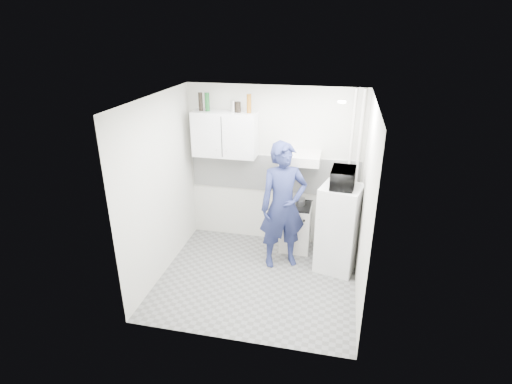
# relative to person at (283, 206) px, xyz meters

# --- Properties ---
(floor) EXTENTS (2.80, 2.80, 0.00)m
(floor) POSITION_rel_person_xyz_m (-0.28, -0.52, -0.97)
(floor) COLOR slate
(floor) RESTS_ON ground
(ceiling) EXTENTS (2.80, 2.80, 0.00)m
(ceiling) POSITION_rel_person_xyz_m (-0.28, -0.52, 1.63)
(ceiling) COLOR white
(ceiling) RESTS_ON wall_back
(wall_back) EXTENTS (2.80, 0.00, 2.80)m
(wall_back) POSITION_rel_person_xyz_m (-0.28, 0.73, 0.33)
(wall_back) COLOR silver
(wall_back) RESTS_ON floor
(wall_left) EXTENTS (0.00, 2.60, 2.60)m
(wall_left) POSITION_rel_person_xyz_m (-1.68, -0.52, 0.33)
(wall_left) COLOR silver
(wall_left) RESTS_ON floor
(wall_right) EXTENTS (0.00, 2.60, 2.60)m
(wall_right) POSITION_rel_person_xyz_m (1.12, -0.52, 0.33)
(wall_right) COLOR silver
(wall_right) RESTS_ON floor
(person) EXTENTS (0.84, 0.72, 1.94)m
(person) POSITION_rel_person_xyz_m (0.00, 0.00, 0.00)
(person) COLOR navy
(person) RESTS_ON floor
(stove) EXTENTS (0.47, 0.47, 0.75)m
(stove) POSITION_rel_person_xyz_m (0.15, 0.48, -0.59)
(stove) COLOR silver
(stove) RESTS_ON floor
(fridge) EXTENTS (0.67, 0.67, 1.33)m
(fridge) POSITION_rel_person_xyz_m (0.82, 0.05, -0.30)
(fridge) COLOR white
(fridge) RESTS_ON floor
(stove_top) EXTENTS (0.45, 0.45, 0.03)m
(stove_top) POSITION_rel_person_xyz_m (0.15, 0.48, -0.20)
(stove_top) COLOR black
(stove_top) RESTS_ON stove
(saucepan) EXTENTS (0.19, 0.19, 0.11)m
(saucepan) POSITION_rel_person_xyz_m (0.18, 0.52, -0.13)
(saucepan) COLOR silver
(saucepan) RESTS_ON stove_top
(microwave) EXTENTS (0.50, 0.35, 0.27)m
(microwave) POSITION_rel_person_xyz_m (0.82, 0.05, 0.49)
(microwave) COLOR black
(microwave) RESTS_ON fridge
(bottle_a) EXTENTS (0.06, 0.06, 0.28)m
(bottle_a) POSITION_rel_person_xyz_m (-1.40, 0.56, 1.37)
(bottle_a) COLOR black
(bottle_a) RESTS_ON upper_cabinet
(bottle_b) EXTENTS (0.07, 0.07, 0.28)m
(bottle_b) POSITION_rel_person_xyz_m (-1.29, 0.56, 1.37)
(bottle_b) COLOR #144C1E
(bottle_b) RESTS_ON upper_cabinet
(canister_a) EXTENTS (0.07, 0.07, 0.18)m
(canister_a) POSITION_rel_person_xyz_m (-0.89, 0.56, 1.32)
(canister_a) COLOR silver
(canister_a) RESTS_ON upper_cabinet
(canister_b) EXTENTS (0.08, 0.08, 0.16)m
(canister_b) POSITION_rel_person_xyz_m (-0.81, 0.56, 1.31)
(canister_b) COLOR black
(canister_b) RESTS_ON upper_cabinet
(bottle_e) EXTENTS (0.07, 0.07, 0.28)m
(bottle_e) POSITION_rel_person_xyz_m (-0.64, 0.56, 1.37)
(bottle_e) COLOR brown
(bottle_e) RESTS_ON upper_cabinet
(upper_cabinet) EXTENTS (1.00, 0.35, 0.70)m
(upper_cabinet) POSITION_rel_person_xyz_m (-1.03, 0.56, 0.88)
(upper_cabinet) COLOR white
(upper_cabinet) RESTS_ON wall_back
(range_hood) EXTENTS (0.60, 0.50, 0.14)m
(range_hood) POSITION_rel_person_xyz_m (0.17, 0.48, 0.60)
(range_hood) COLOR silver
(range_hood) RESTS_ON wall_back
(backsplash) EXTENTS (2.74, 0.03, 0.60)m
(backsplash) POSITION_rel_person_xyz_m (-0.28, 0.72, 0.23)
(backsplash) COLOR white
(backsplash) RESTS_ON wall_back
(pipe_a) EXTENTS (0.05, 0.05, 2.60)m
(pipe_a) POSITION_rel_person_xyz_m (1.02, 0.65, 0.33)
(pipe_a) COLOR silver
(pipe_a) RESTS_ON floor
(pipe_b) EXTENTS (0.04, 0.04, 2.60)m
(pipe_b) POSITION_rel_person_xyz_m (0.90, 0.65, 0.33)
(pipe_b) COLOR silver
(pipe_b) RESTS_ON floor
(ceiling_spot_fixture) EXTENTS (0.10, 0.10, 0.02)m
(ceiling_spot_fixture) POSITION_rel_person_xyz_m (0.72, -0.32, 1.60)
(ceiling_spot_fixture) COLOR white
(ceiling_spot_fixture) RESTS_ON ceiling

